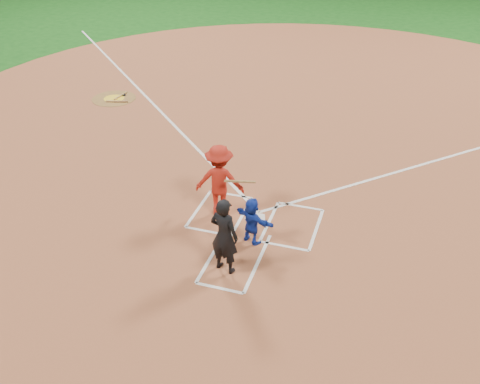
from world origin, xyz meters
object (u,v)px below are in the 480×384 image
(home_plate, at_px, (256,218))
(on_deck_circle, at_px, (114,98))
(catcher, at_px, (252,221))
(umpire, at_px, (224,236))
(batter_at_plate, at_px, (220,181))

(home_plate, xyz_separation_m, on_deck_circle, (-7.60, 6.23, -0.00))
(on_deck_circle, relative_size, catcher, 1.40)
(home_plate, distance_m, umpire, 2.34)
(on_deck_circle, relative_size, batter_at_plate, 0.87)
(umpire, height_order, batter_at_plate, batter_at_plate)
(umpire, relative_size, batter_at_plate, 0.96)
(catcher, xyz_separation_m, umpire, (-0.28, -1.18, 0.33))
(on_deck_circle, bearing_deg, home_plate, -39.32)
(on_deck_circle, height_order, umpire, umpire)
(catcher, distance_m, umpire, 1.26)
(home_plate, relative_size, on_deck_circle, 0.35)
(home_plate, relative_size, umpire, 0.32)
(home_plate, bearing_deg, catcher, 100.51)
(catcher, relative_size, umpire, 0.65)
(on_deck_circle, distance_m, umpire, 11.28)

